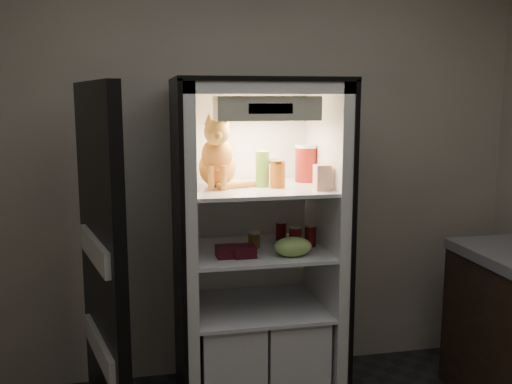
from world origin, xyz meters
TOP-DOWN VIEW (x-y plane):
  - room_shell at (0.00, 0.00)m, footprint 3.60×3.60m
  - refrigerator at (0.00, 1.38)m, footprint 0.90×0.72m
  - fridge_door at (-0.83, 1.13)m, footprint 0.27×0.86m
  - tabby_cat at (-0.22, 1.35)m, footprint 0.34×0.39m
  - parmesan_shaker at (0.02, 1.32)m, footprint 0.08×0.08m
  - mayo_tub at (0.10, 1.44)m, footprint 0.10×0.10m
  - salsa_jar at (0.10, 1.27)m, footprint 0.08×0.08m
  - pepper_jar at (0.31, 1.45)m, footprint 0.13×0.13m
  - cream_carton at (0.31, 1.14)m, footprint 0.08×0.08m
  - soda_can_a at (0.17, 1.47)m, footprint 0.06×0.06m
  - soda_can_b at (0.30, 1.32)m, footprint 0.06×0.06m
  - soda_can_c at (0.20, 1.26)m, footprint 0.07×0.07m
  - condiment_jar at (-0.02, 1.35)m, footprint 0.07×0.07m
  - grape_bag at (0.15, 1.14)m, footprint 0.21×0.15m
  - berry_box_left at (-0.19, 1.20)m, footprint 0.12×0.12m
  - berry_box_right at (-0.10, 1.18)m, footprint 0.12×0.12m

SIDE VIEW (x-z plane):
  - refrigerator at x=0.00m, z-range -0.15..1.73m
  - fridge_door at x=-0.83m, z-range -0.01..1.84m
  - berry_box_left at x=-0.19m, z-range 0.94..1.00m
  - berry_box_right at x=-0.10m, z-range 0.94..1.00m
  - condiment_jar at x=-0.02m, z-range 0.94..1.03m
  - grape_bag at x=0.15m, z-range 0.94..1.04m
  - soda_can_a at x=0.17m, z-range 0.94..1.05m
  - soda_can_b at x=0.30m, z-range 0.94..1.06m
  - soda_can_c at x=0.20m, z-range 0.94..1.07m
  - cream_carton at x=0.31m, z-range 1.29..1.42m
  - mayo_tub at x=0.10m, z-range 1.29..1.42m
  - salsa_jar at x=0.10m, z-range 1.29..1.44m
  - parmesan_shaker at x=0.02m, z-range 1.29..1.49m
  - pepper_jar at x=0.31m, z-range 1.29..1.50m
  - tabby_cat at x=-0.22m, z-range 1.24..1.65m
  - room_shell at x=0.00m, z-range -0.18..3.42m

